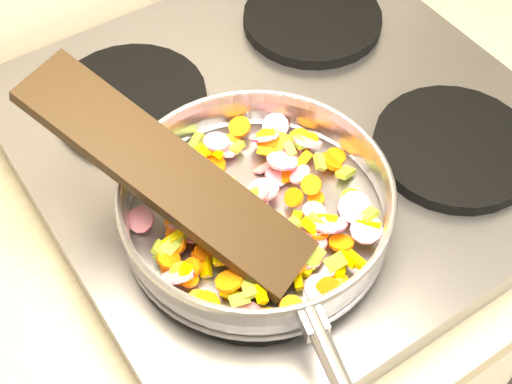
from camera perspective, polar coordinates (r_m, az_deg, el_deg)
cooktop at (r=0.88m, az=2.49°, el=4.34°), size 0.60×0.60×0.04m
grate_fl at (r=0.74m, az=-0.06°, el=-5.41°), size 0.19×0.19×0.02m
grate_fr at (r=0.87m, az=15.58°, el=3.50°), size 0.19×0.19×0.02m
grate_bl at (r=0.90m, az=-10.03°, el=7.31°), size 0.19×0.19×0.02m
grate_br at (r=1.01m, az=4.53°, el=13.65°), size 0.19×0.19×0.02m
saute_pan at (r=0.73m, az=0.07°, el=-1.06°), size 0.32×0.48×0.06m
vegetable_heap at (r=0.74m, az=-0.11°, el=-1.66°), size 0.27×0.27×0.05m
wooden_spatula at (r=0.71m, az=-7.27°, el=1.58°), size 0.19×0.32×0.12m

